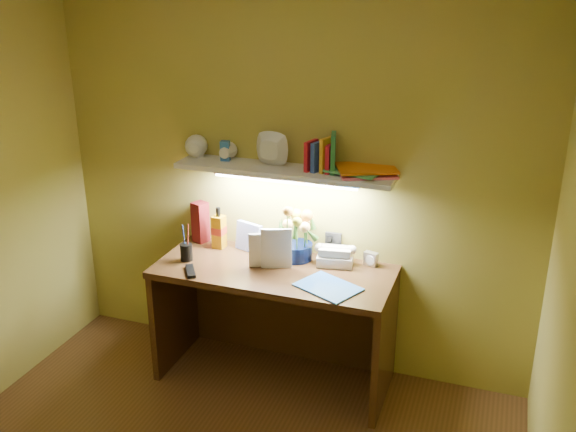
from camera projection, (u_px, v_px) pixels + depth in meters
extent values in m
cube|color=#33180E|center=(274.00, 325.00, 3.89)|extent=(1.40, 0.60, 0.75)
cube|color=silver|center=(371.00, 259.00, 3.79)|extent=(0.09, 0.06, 0.08)
cube|color=#5B1014|center=(200.00, 222.00, 4.10)|extent=(0.11, 0.11, 0.26)
cylinder|color=black|center=(186.00, 247.00, 3.84)|extent=(0.09, 0.09, 0.18)
cube|color=black|center=(190.00, 271.00, 3.71)|extent=(0.13, 0.16, 0.02)
cube|color=blue|center=(328.00, 287.00, 3.53)|extent=(0.40, 0.36, 0.01)
imported|color=silver|center=(249.00, 251.00, 3.74)|extent=(0.15, 0.08, 0.21)
imported|color=silver|center=(261.00, 249.00, 3.72)|extent=(0.18, 0.08, 0.25)
cube|color=silver|center=(284.00, 171.00, 3.72)|extent=(1.30, 0.25, 0.03)
imported|color=silver|center=(194.00, 151.00, 3.86)|extent=(0.17, 0.17, 0.11)
imported|color=silver|center=(224.00, 154.00, 3.81)|extent=(0.11, 0.11, 0.10)
imported|color=silver|center=(269.00, 163.00, 3.72)|extent=(0.22, 0.22, 0.05)
cube|color=silver|center=(198.00, 149.00, 3.91)|extent=(0.06, 0.05, 0.11)
cube|color=blue|center=(225.00, 151.00, 3.84)|extent=(0.06, 0.05, 0.12)
cube|color=red|center=(311.00, 155.00, 3.64)|extent=(0.05, 0.12, 0.17)
cube|color=gold|center=(327.00, 155.00, 3.61)|extent=(0.06, 0.12, 0.20)
cube|color=#2C4AAC|center=(319.00, 156.00, 3.63)|extent=(0.07, 0.13, 0.17)
cube|color=#28723D|center=(333.00, 153.00, 3.60)|extent=(0.06, 0.15, 0.22)
cube|color=red|center=(329.00, 158.00, 3.61)|extent=(0.03, 0.12, 0.16)
cube|color=#E5608C|center=(367.00, 173.00, 3.59)|extent=(0.38, 0.34, 0.01)
cube|color=#4CB365|center=(355.00, 170.00, 3.60)|extent=(0.34, 0.28, 0.01)
cube|color=orange|center=(366.00, 168.00, 3.59)|extent=(0.40, 0.35, 0.01)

